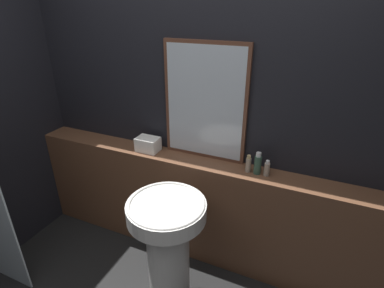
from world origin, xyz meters
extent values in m
cube|color=black|center=(0.00, 1.32, 1.25)|extent=(8.00, 0.06, 2.50)
cube|color=brown|center=(0.00, 1.17, 0.44)|extent=(2.82, 0.23, 0.89)
cylinder|color=silver|center=(0.05, 0.66, 0.37)|extent=(0.29, 0.29, 0.74)
cylinder|color=silver|center=(0.05, 0.66, 0.79)|extent=(0.51, 0.51, 0.10)
torus|color=silver|center=(0.05, 0.66, 0.84)|extent=(0.49, 0.49, 0.02)
cube|color=#563323|center=(0.06, 1.27, 1.32)|extent=(0.63, 0.03, 0.86)
cube|color=#B2BCC6|center=(0.06, 1.26, 1.32)|extent=(0.58, 0.02, 0.81)
cube|color=white|center=(-0.39, 1.17, 0.94)|extent=(0.18, 0.13, 0.11)
cylinder|color=gray|center=(0.43, 1.17, 0.94)|extent=(0.04, 0.04, 0.11)
cylinder|color=tan|center=(0.43, 1.17, 1.00)|extent=(0.03, 0.03, 0.02)
cylinder|color=#2D4C3D|center=(0.50, 1.17, 0.96)|extent=(0.05, 0.05, 0.13)
cylinder|color=silver|center=(0.50, 1.17, 1.04)|extent=(0.04, 0.04, 0.03)
cylinder|color=gray|center=(0.56, 1.17, 0.94)|extent=(0.04, 0.04, 0.09)
cylinder|color=silver|center=(0.56, 1.17, 0.99)|extent=(0.03, 0.03, 0.02)
camera|label=1|loc=(0.81, -0.66, 1.98)|focal=28.00mm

